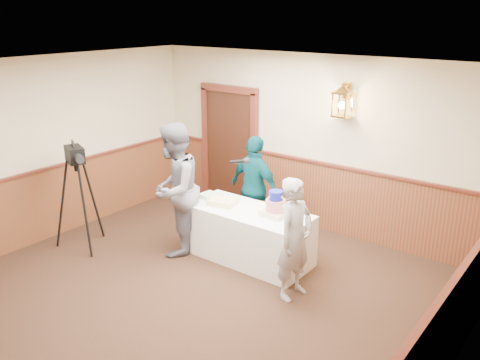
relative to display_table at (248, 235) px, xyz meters
The scene contains 10 objects.
ground 1.94m from the display_table, 88.74° to the right, with size 7.00×7.00×0.00m, color black.
room_shell 1.84m from the display_table, 90.49° to the right, with size 6.02×7.02×2.81m.
display_table is the anchor object (origin of this frame).
tiered_cake 0.66m from the display_table, 10.28° to the left, with size 0.36×0.36×0.35m.
sheet_cake_yellow 0.60m from the display_table, behind, with size 0.38×0.29×0.08m, color #F1DC90.
sheet_cake_green 0.83m from the display_table, behind, with size 0.30×0.24×0.07m, color #B2E8A4.
interviewer 1.24m from the display_table, 155.36° to the right, with size 1.65×1.14×1.94m.
baker 1.20m from the display_table, 24.05° to the right, with size 0.56×0.37×1.55m, color #A4A3A8.
assistant_p 0.87m from the display_table, 118.69° to the left, with size 0.96×0.40×1.64m, color #083F4A.
tv_camera_rig 2.55m from the display_table, 151.82° to the right, with size 0.61×0.57×1.56m.
Camera 1 is at (3.86, -3.44, 3.42)m, focal length 38.00 mm.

